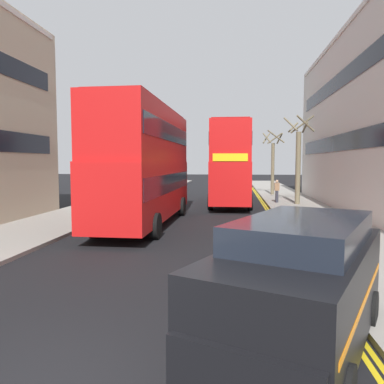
# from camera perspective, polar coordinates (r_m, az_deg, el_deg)

# --- Properties ---
(sidewalk_right) EXTENTS (4.00, 80.00, 0.14)m
(sidewalk_right) POSITION_cam_1_polar(r_m,az_deg,el_deg) (21.07, 18.06, -3.78)
(sidewalk_right) COLOR gray
(sidewalk_right) RESTS_ON ground
(sidewalk_left) EXTENTS (4.00, 80.00, 0.14)m
(sidewalk_left) POSITION_cam_1_polar(r_m,az_deg,el_deg) (22.40, -16.64, -3.27)
(sidewalk_left) COLOR gray
(sidewalk_left) RESTS_ON ground
(kerb_line_outer) EXTENTS (0.10, 56.00, 0.01)m
(kerb_line_outer) POSITION_cam_1_polar(r_m,az_deg,el_deg) (18.79, 12.99, -4.86)
(kerb_line_outer) COLOR yellow
(kerb_line_outer) RESTS_ON ground
(kerb_line_inner) EXTENTS (0.10, 56.00, 0.01)m
(kerb_line_inner) POSITION_cam_1_polar(r_m,az_deg,el_deg) (18.77, 12.50, -4.86)
(kerb_line_inner) COLOR yellow
(kerb_line_inner) RESTS_ON ground
(double_decker_bus_away) EXTENTS (2.93, 10.85, 5.64)m
(double_decker_bus_away) POSITION_cam_1_polar(r_m,az_deg,el_deg) (18.38, -7.00, 4.49)
(double_decker_bus_away) COLOR red
(double_decker_bus_away) RESTS_ON ground
(double_decker_bus_oncoming) EXTENTS (2.83, 10.82, 5.64)m
(double_decker_bus_oncoming) POSITION_cam_1_polar(r_m,az_deg,el_deg) (27.35, 5.80, 4.48)
(double_decker_bus_oncoming) COLOR red
(double_decker_bus_oncoming) RESTS_ON ground
(taxi_minivan) EXTENTS (3.67, 5.15, 2.12)m
(taxi_minivan) POSITION_cam_1_polar(r_m,az_deg,el_deg) (6.40, 15.61, -13.35)
(taxi_minivan) COLOR black
(taxi_minivan) RESTS_ON ground
(pedestrian_far) EXTENTS (0.34, 0.22, 1.62)m
(pedestrian_far) POSITION_cam_1_polar(r_m,az_deg,el_deg) (27.94, 12.56, 0.20)
(pedestrian_far) COLOR #2D2D38
(pedestrian_far) RESTS_ON sidewalk_right
(street_tree_near) EXTENTS (1.90, 1.92, 5.68)m
(street_tree_near) POSITION_cam_1_polar(r_m,az_deg,el_deg) (34.86, 11.95, 4.41)
(street_tree_near) COLOR #6B6047
(street_tree_near) RESTS_ON sidewalk_right
(street_tree_mid) EXTENTS (2.12, 2.14, 6.10)m
(street_tree_mid) POSITION_cam_1_polar(r_m,az_deg,el_deg) (27.20, 15.57, 4.40)
(street_tree_mid) COLOR #6B6047
(street_tree_mid) RESTS_ON sidewalk_right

